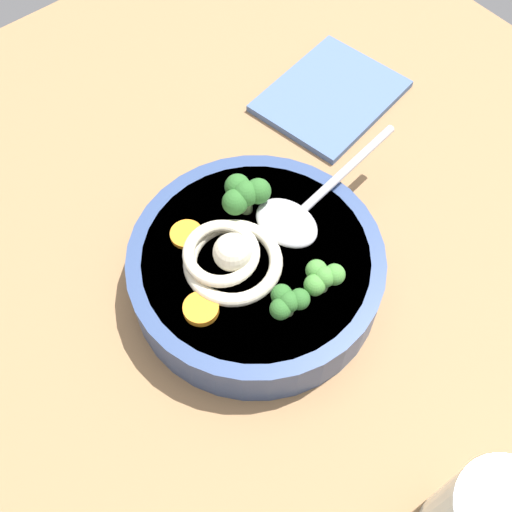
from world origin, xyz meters
TOP-DOWN VIEW (x-y plane):
  - table_slab at (0.00, 0.00)cm, footprint 90.49×90.49cm
  - soup_bowl at (1.23, 1.37)cm, footprint 22.38×22.38cm
  - noodle_pile at (3.45, 0.74)cm, footprint 9.26×9.07cm
  - soup_spoon at (-4.03, 0.66)cm, footprint 17.50×6.54cm
  - broccoli_floret_beside_noodles at (-1.16, -3.10)cm, footprint 4.48×3.86cm
  - broccoli_floret_left at (-1.00, 7.14)cm, footprint 3.53×3.04cm
  - broccoli_floret_rear at (2.64, 7.00)cm, footprint 3.45×2.97cm
  - carrot_slice_right at (4.56, -4.07)cm, footprint 2.87×2.87cm
  - carrot_slice_center at (7.97, 2.54)cm, footprint 2.93×2.93cm
  - folded_napkin at (-20.02, -11.35)cm, footprint 16.69×14.18cm

SIDE VIEW (x-z plane):
  - table_slab at x=0.00cm, z-range 0.00..2.92cm
  - folded_napkin at x=-20.02cm, z-range 2.92..3.72cm
  - soup_bowl at x=1.23cm, z-range 3.01..7.86cm
  - carrot_slice_right at x=4.56cm, z-range 7.77..8.23cm
  - carrot_slice_center at x=7.97cm, z-range 7.77..8.48cm
  - soup_spoon at x=-4.03cm, z-range 7.77..9.37cm
  - noodle_pile at x=3.45cm, z-range 7.07..10.79cm
  - broccoli_floret_rear at x=2.64cm, z-range 8.12..10.85cm
  - broccoli_floret_left at x=-1.00cm, z-range 8.13..10.92cm
  - broccoli_floret_beside_noodles at x=-1.16cm, z-range 8.22..11.77cm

